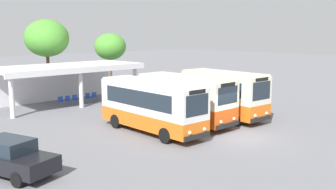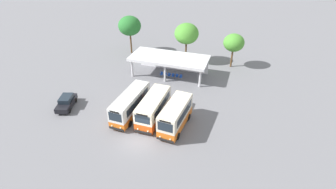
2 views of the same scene
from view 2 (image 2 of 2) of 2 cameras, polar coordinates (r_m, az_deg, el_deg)
ground_plane at (r=31.15m, az=-6.63°, el=-10.25°), size 180.00×180.00×0.00m
city_bus_nearest_orange at (r=34.47m, az=-8.22°, el=-1.95°), size 2.47×8.00×3.24m
city_bus_second_in_row at (r=33.41m, az=-3.20°, el=-2.80°), size 2.51×7.28×3.28m
city_bus_middle_cream at (r=31.92m, az=1.65°, el=-4.50°), size 2.73×6.79×3.40m
parked_car_flank at (r=38.81m, az=-21.40°, el=-1.54°), size 2.92×4.55×1.62m
terminal_canopy at (r=44.25m, az=0.52°, el=7.66°), size 12.88×5.65×3.40m
waiting_chair_end_by_column at (r=44.22m, az=-1.42°, el=4.58°), size 0.46×0.46×0.86m
waiting_chair_second_from_end at (r=43.99m, az=-0.61°, el=4.43°), size 0.46×0.46×0.86m
waiting_chair_middle_seat at (r=43.80m, az=0.23°, el=4.30°), size 0.46×0.46×0.86m
waiting_chair_fourth_seat at (r=43.67m, az=1.10°, el=4.21°), size 0.46×0.46×0.86m
waiting_chair_fifth_seat at (r=43.52m, az=1.95°, el=4.09°), size 0.46×0.46×0.86m
waiting_chair_far_end_seat at (r=43.36m, az=2.81°, el=3.96°), size 0.46×0.46×0.86m
roadside_tree_behind_canopy at (r=47.49m, az=4.09°, el=13.15°), size 4.31×4.31×7.47m
roadside_tree_east_of_canopy at (r=47.54m, az=14.23°, el=10.93°), size 3.63×3.63×6.13m
roadside_tree_west_of_canopy at (r=52.51m, az=-8.41°, el=14.66°), size 4.41×4.41×7.44m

